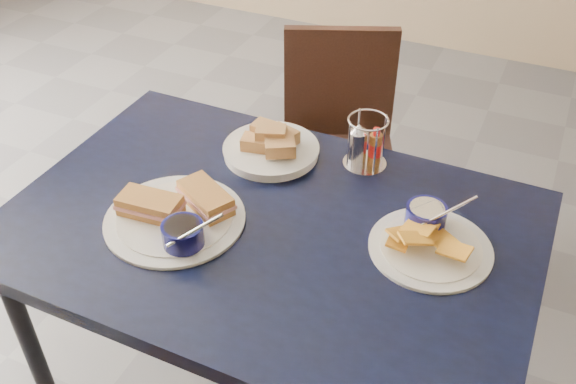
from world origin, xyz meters
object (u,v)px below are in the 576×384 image
at_px(dining_table, 269,245).
at_px(bread_basket, 271,147).
at_px(condiment_caddy, 364,145).
at_px(plantain_plate, 428,235).
at_px(sandwich_plate, 178,214).
at_px(chair_far, 347,133).

bearing_deg(dining_table, bread_basket, 114.09).
distance_m(bread_basket, condiment_caddy, 0.24).
bearing_deg(plantain_plate, sandwich_plate, -162.73).
xyz_separation_m(chair_far, condiment_caddy, (0.22, -0.53, 0.34)).
distance_m(dining_table, plantain_plate, 0.36).
distance_m(plantain_plate, condiment_caddy, 0.31).
relative_size(chair_far, sandwich_plate, 2.52).
relative_size(chair_far, plantain_plate, 3.09).
bearing_deg(dining_table, condiment_caddy, 68.82).
relative_size(dining_table, chair_far, 1.45).
bearing_deg(bread_basket, plantain_plate, -19.58).
bearing_deg(chair_far, bread_basket, -90.69).
bearing_deg(dining_table, chair_far, 97.05).
xyz_separation_m(dining_table, sandwich_plate, (-0.19, -0.08, 0.09)).
height_order(dining_table, sandwich_plate, sandwich_plate).
bearing_deg(bread_basket, sandwich_plate, -103.39).
distance_m(chair_far, condiment_caddy, 0.66).
height_order(dining_table, bread_basket, bread_basket).
distance_m(dining_table, sandwich_plate, 0.22).
relative_size(chair_far, bread_basket, 3.37).
bearing_deg(dining_table, plantain_plate, 14.08).
height_order(chair_far, plantain_plate, plantain_plate).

